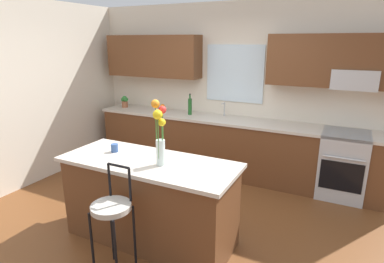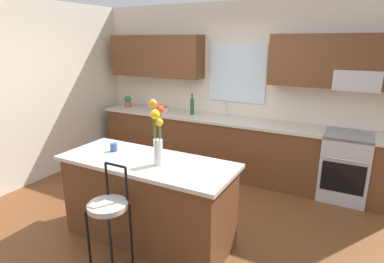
{
  "view_description": "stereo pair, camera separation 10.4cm",
  "coord_description": "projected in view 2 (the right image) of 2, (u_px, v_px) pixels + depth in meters",
  "views": [
    {
      "loc": [
        1.67,
        -2.9,
        2.11
      ],
      "look_at": [
        -0.05,
        0.55,
        1.0
      ],
      "focal_mm": 29.58,
      "sensor_mm": 36.0,
      "label": 1
    },
    {
      "loc": [
        1.77,
        -2.85,
        2.11
      ],
      "look_at": [
        -0.05,
        0.55,
        1.0
      ],
      "focal_mm": 29.58,
      "sensor_mm": 36.0,
      "label": 2
    }
  ],
  "objects": [
    {
      "name": "bottle_olive_oil",
      "position": [
        192.0,
        106.0,
        5.24
      ],
      "size": [
        0.06,
        0.06,
        0.35
      ],
      "color": "#1E5923",
      "rests_on": "counter_run"
    },
    {
      "name": "fruit_bowl_oranges",
      "position": [
        163.0,
        109.0,
        5.53
      ],
      "size": [
        0.24,
        0.24,
        0.13
      ],
      "color": "silver",
      "rests_on": "counter_run"
    },
    {
      "name": "sink_faucet",
      "position": [
        226.0,
        108.0,
        5.12
      ],
      "size": [
        0.02,
        0.13,
        0.23
      ],
      "color": "#B7BABC",
      "rests_on": "counter_run"
    },
    {
      "name": "ground_plane",
      "position": [
        174.0,
        223.0,
        3.8
      ],
      "size": [
        14.0,
        14.0,
        0.0
      ],
      "primitive_type": "plane",
      "color": "brown"
    },
    {
      "name": "back_wall_assembly",
      "position": [
        239.0,
        80.0,
        5.05
      ],
      "size": [
        5.6,
        0.5,
        2.7
      ],
      "color": "beige",
      "rests_on": "ground"
    },
    {
      "name": "bar_stool_near",
      "position": [
        109.0,
        211.0,
        2.85
      ],
      "size": [
        0.36,
        0.36,
        1.04
      ],
      "color": "black",
      "rests_on": "ground"
    },
    {
      "name": "oven_range",
      "position": [
        345.0,
        166.0,
        4.31
      ],
      "size": [
        0.6,
        0.64,
        0.92
      ],
      "color": "#B7BABC",
      "rests_on": "ground"
    },
    {
      "name": "flower_vase",
      "position": [
        157.0,
        132.0,
        3.06
      ],
      "size": [
        0.16,
        0.17,
        0.65
      ],
      "color": "silver",
      "rests_on": "kitchen_island"
    },
    {
      "name": "potted_plant_small",
      "position": [
        128.0,
        101.0,
        5.86
      ],
      "size": [
        0.16,
        0.11,
        0.21
      ],
      "color": "#9E5B3D",
      "rests_on": "counter_run"
    },
    {
      "name": "mug_ceramic",
      "position": [
        114.0,
        147.0,
        3.52
      ],
      "size": [
        0.08,
        0.08,
        0.09
      ],
      "primitive_type": "cylinder",
      "color": "#33518C",
      "rests_on": "kitchen_island"
    },
    {
      "name": "kitchen_island",
      "position": [
        148.0,
        200.0,
        3.4
      ],
      "size": [
        1.88,
        0.76,
        0.92
      ],
      "color": "brown",
      "rests_on": "ground"
    },
    {
      "name": "counter_run",
      "position": [
        228.0,
        146.0,
        5.11
      ],
      "size": [
        4.56,
        0.64,
        0.92
      ],
      "color": "brown",
      "rests_on": "ground"
    },
    {
      "name": "wall_left",
      "position": [
        40.0,
        92.0,
        4.84
      ],
      "size": [
        0.12,
        4.6,
        2.7
      ],
      "primitive_type": "cube",
      "color": "beige",
      "rests_on": "ground"
    }
  ]
}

